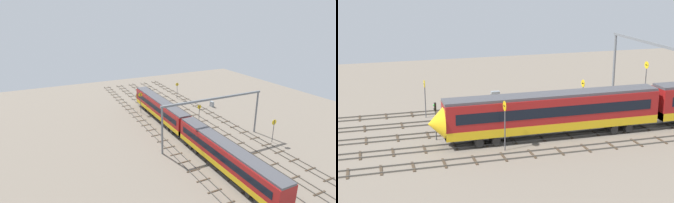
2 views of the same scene
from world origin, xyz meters
TOP-DOWN VIEW (x-y plane):
  - ground_plane at (0.00, 0.00)m, footprint 92.16×92.16m
  - track_near_foreground at (0.00, -8.61)m, footprint 76.16×2.40m
  - track_second_near at (-0.00, -4.31)m, footprint 76.16×2.40m
  - track_middle at (-0.00, 0.00)m, footprint 76.16×2.40m
  - track_with_train at (0.00, 4.31)m, footprint 76.16×2.40m
  - track_far_background at (-0.00, 8.61)m, footprint 76.16×2.40m
  - train at (-8.38, 4.31)m, footprint 50.40×3.24m
  - overhead_gantry at (-11.79, 0.01)m, footprint 0.40×22.04m
  - speed_sign_near_foreground at (9.63, 6.80)m, footprint 0.14×1.02m
  - speed_sign_mid_trackside at (-3.10, -2.38)m, footprint 0.14×0.94m
  - speed_sign_far_trackside at (15.91, -6.82)m, footprint 0.14×0.94m
  - speed_sign_distant_end at (-16.97, -10.46)m, footprint 0.14×1.08m
  - signal_light_trackside_approach at (0.96, 1.72)m, footprint 0.31×0.32m
  - signal_light_trackside_departure at (15.88, 1.76)m, footprint 0.31×0.32m
  - relay_cabinet at (5.64, -11.94)m, footprint 1.20×0.67m

SIDE VIEW (x-z plane):
  - ground_plane at x=0.00m, z-range 0.00..0.00m
  - track_far_background at x=0.00m, z-range -0.02..0.14m
  - track_near_foreground at x=0.00m, z-range -0.02..0.14m
  - track_with_train at x=0.00m, z-range -0.02..0.14m
  - track_middle at x=0.00m, z-range -0.02..0.14m
  - track_second_near at x=0.00m, z-range -0.01..0.15m
  - relay_cabinet at x=5.64m, z-range 0.00..1.41m
  - signal_light_trackside_approach at x=0.96m, z-range 0.65..4.66m
  - train at x=-8.38m, z-range 0.26..5.06m
  - signal_light_trackside_departure at x=15.88m, z-range 0.67..4.84m
  - speed_sign_mid_trackside at x=-3.10m, z-range 0.73..5.32m
  - speed_sign_far_trackside at x=15.91m, z-range 0.75..5.51m
  - speed_sign_distant_end at x=-16.97m, z-range 0.84..5.54m
  - speed_sign_near_foreground at x=9.63m, z-range 0.86..6.08m
  - overhead_gantry at x=-11.79m, z-range 2.44..11.48m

